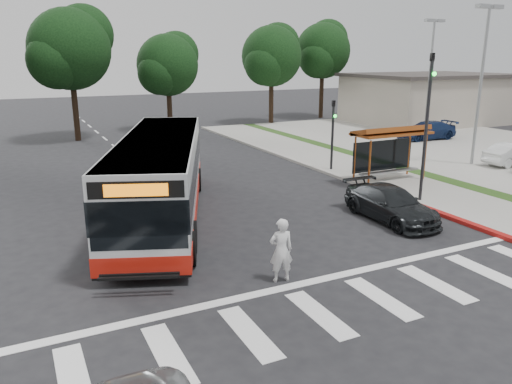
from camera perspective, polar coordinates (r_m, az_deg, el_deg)
ground at (r=17.22m, az=-1.92°, el=-6.48°), size 140.00×140.00×0.00m
sidewalk_east at (r=29.29m, az=11.38°, el=2.56°), size 4.00×40.00×0.12m
curb_east at (r=28.14m, az=8.14°, el=2.22°), size 0.30×40.00×0.15m
curb_east_red at (r=20.97m, az=23.62°, el=-3.54°), size 0.32×6.00×0.15m
parking_lot at (r=38.95m, az=23.80°, el=4.69°), size 18.00×36.00×0.10m
commercial_building at (r=51.87m, az=19.03°, el=9.92°), size 14.00×10.00×4.40m
building_roof_cap at (r=51.74m, az=19.26°, el=12.50°), size 14.60×10.60×0.30m
crosswalk_ladder at (r=13.26m, az=7.27°, el=-13.66°), size 18.00×2.60×0.01m
bus_shelter at (r=26.55m, az=15.09°, el=6.07°), size 4.20×1.60×2.86m
traffic_signal_ne_tall at (r=22.92m, az=19.00°, el=8.22°), size 0.18×0.37×6.50m
traffic_signal_ne_short at (r=28.43m, az=8.77°, el=7.26°), size 0.18×0.37×4.00m
lot_light_front at (r=32.03m, az=24.51°, el=13.16°), size 1.90×0.35×9.01m
lot_light_mid at (r=43.22m, az=19.37°, el=13.89°), size 1.90×0.35×9.01m
tree_ne_a at (r=48.28m, az=1.83°, el=15.37°), size 6.16×5.74×9.30m
tree_ne_b at (r=53.58m, az=7.68°, el=15.81°), size 6.16×5.74×10.02m
tree_north_a at (r=40.92m, az=-20.43°, el=15.19°), size 6.60×6.15×10.17m
tree_north_b at (r=44.48m, az=-10.00°, el=14.21°), size 5.72×5.33×8.43m
transit_bus at (r=20.27m, az=-10.81°, el=1.55°), size 7.21×12.99×3.32m
pedestrian at (r=14.53m, az=2.89°, el=-6.66°), size 0.77×0.58×1.93m
dark_sedan at (r=20.64m, az=15.15°, el=-1.33°), size 1.97×4.63×1.33m
parked_car_3 at (r=40.95m, az=18.93°, el=6.68°), size 4.87×2.25×1.38m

